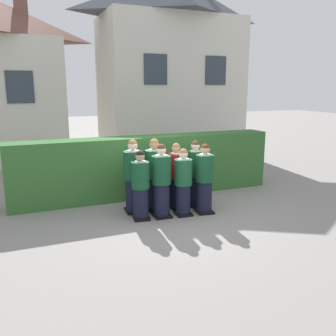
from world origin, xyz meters
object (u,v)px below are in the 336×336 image
Objects in this scene: student_front_row_1 at (161,183)px; student_front_row_3 at (205,180)px; student_front_row_2 at (183,184)px; student_rear_row_1 at (155,176)px; student_rear_row_0 at (133,178)px; student_front_row_0 at (141,187)px; student_rear_row_3 at (195,175)px; student_in_red_blazer at (176,177)px.

student_front_row_1 is 1.03m from student_front_row_3.
student_front_row_2 is 0.52m from student_front_row_3.
student_front_row_3 is 1.17m from student_rear_row_1.
student_rear_row_0 is at bearing 156.32° from student_front_row_3.
student_rear_row_0 reaches higher than student_front_row_1.
student_rear_row_0 is at bearing 90.62° from student_front_row_0.
student_rear_row_3 is (1.05, 0.43, -0.02)m from student_front_row_1.
student_front_row_0 is 1.00× the size of student_front_row_2.
student_front_row_3 is 0.55m from student_rear_row_3.
student_rear_row_3 reaches higher than student_front_row_2.
student_front_row_2 is 0.98× the size of student_in_red_blazer.
student_front_row_0 is 0.98m from student_front_row_2.
student_front_row_1 is at bearing -3.46° from student_front_row_0.
student_rear_row_0 is 1.00× the size of student_rear_row_1.
student_rear_row_3 is at bearing 87.01° from student_front_row_3.
student_front_row_3 is (1.02, -0.11, -0.02)m from student_front_row_1.
student_rear_row_1 reaches higher than student_front_row_1.
student_front_row_3 is 1.03× the size of student_in_red_blazer.
student_rear_row_1 is (-0.99, 0.62, 0.04)m from student_front_row_3.
student_rear_row_0 reaches higher than student_front_row_0.
student_front_row_1 reaches higher than student_rear_row_3.
student_front_row_0 is 0.48m from student_front_row_1.
student_front_row_1 reaches higher than student_front_row_0.
student_rear_row_0 is 1.05m from student_in_red_blazer.
student_rear_row_3 is (0.48, -0.05, 0.02)m from student_in_red_blazer.
student_rear_row_3 is at bearing -6.28° from student_in_red_blazer.
student_front_row_3 is (1.50, -0.14, 0.04)m from student_front_row_0.
student_front_row_3 is 0.95× the size of student_rear_row_0.
student_rear_row_1 is at bearing -3.98° from student_rear_row_0.
student_rear_row_0 is (-0.98, 0.62, 0.09)m from student_front_row_2.
student_rear_row_1 is at bearing 177.30° from student_in_red_blazer.
student_rear_row_0 reaches higher than student_rear_row_1.
student_rear_row_1 reaches higher than student_front_row_0.
student_front_row_2 is at bearing -51.09° from student_rear_row_1.
student_front_row_1 is 1.02× the size of student_front_row_3.
student_rear_row_0 is (-1.50, 0.66, 0.04)m from student_front_row_3.
student_front_row_1 is 0.97× the size of student_rear_row_1.
student_rear_row_0 is 0.51m from student_rear_row_1.
student_rear_row_3 is at bearing 22.31° from student_front_row_1.
student_rear_row_0 is 1.06× the size of student_rear_row_3.
student_front_row_1 is 0.73m from student_rear_row_0.
student_in_red_blazer is at bearing -2.70° from student_rear_row_1.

